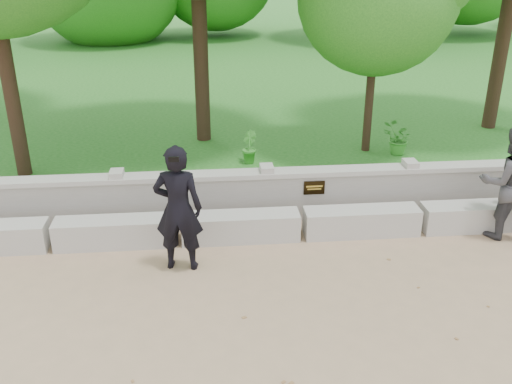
% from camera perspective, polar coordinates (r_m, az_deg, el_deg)
% --- Properties ---
extents(ground, '(80.00, 80.00, 0.00)m').
position_cam_1_polar(ground, '(7.88, 6.88, -10.91)').
color(ground, '#9B7E5F').
rests_on(ground, ground).
extents(lawn, '(40.00, 22.00, 0.25)m').
position_cam_1_polar(lawn, '(20.83, -1.13, 11.71)').
color(lawn, '#1A5B18').
rests_on(lawn, ground).
extents(concrete_bench, '(11.90, 0.45, 0.45)m').
position_cam_1_polar(concrete_bench, '(9.36, 4.58, -3.21)').
color(concrete_bench, '#ACAAA3').
rests_on(concrete_bench, ground).
extents(parapet_wall, '(12.50, 0.35, 0.90)m').
position_cam_1_polar(parapet_wall, '(9.89, 3.95, -0.15)').
color(parapet_wall, '#A2A099').
rests_on(parapet_wall, ground).
extents(man_main, '(0.76, 0.68, 1.92)m').
position_cam_1_polar(man_main, '(8.23, -7.78, -1.66)').
color(man_main, black).
rests_on(man_main, ground).
extents(visitor_left, '(0.99, 0.81, 1.88)m').
position_cam_1_polar(visitor_left, '(9.92, 23.89, 0.86)').
color(visitor_left, '#3C3C40').
rests_on(visitor_left, ground).
extents(shrub_b, '(0.35, 0.41, 0.66)m').
position_cam_1_polar(shrub_b, '(11.78, -0.74, 4.52)').
color(shrub_b, '#3D9231').
rests_on(shrub_b, lawn).
extents(shrub_c, '(0.70, 0.63, 0.68)m').
position_cam_1_polar(shrub_c, '(12.60, 13.98, 5.15)').
color(shrub_c, '#3D9231').
rests_on(shrub_c, lawn).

